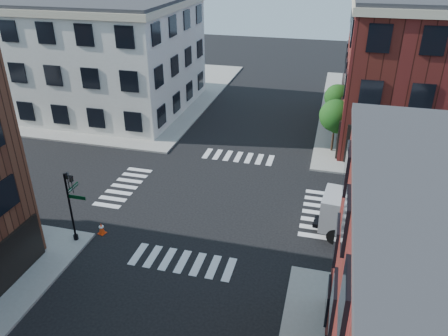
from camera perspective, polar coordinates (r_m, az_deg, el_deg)
ground at (r=30.60m, az=-1.06°, el=-4.07°), size 120.00×120.00×0.00m
sidewalk_nw at (r=56.33m, az=-16.32°, el=9.82°), size 30.00×30.00×0.15m
building_nw at (r=49.85m, az=-17.96°, el=13.92°), size 22.00×16.00×11.00m
tree_near at (r=37.38m, az=14.45°, el=6.43°), size 2.69×2.69×4.49m
tree_far at (r=43.15m, az=14.64°, el=8.77°), size 2.43×2.43×4.07m
signal_pole at (r=26.52m, az=-19.31°, el=-3.91°), size 1.29×1.24×4.60m
box_truck at (r=27.07m, az=21.90°, el=-5.87°), size 8.68×3.44×3.84m
traffic_cone at (r=28.01m, az=-15.71°, el=-7.61°), size 0.51×0.51×0.77m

